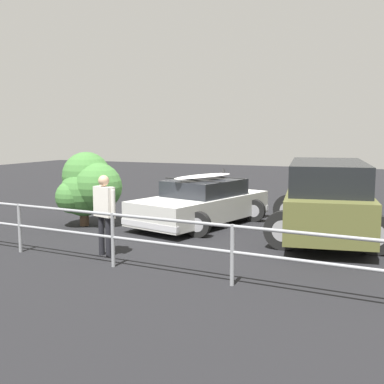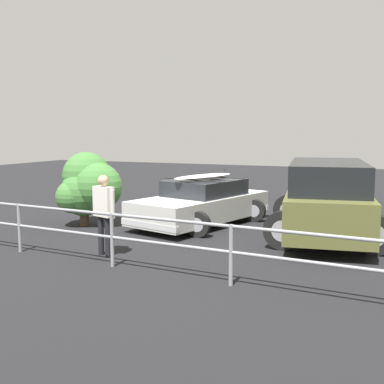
{
  "view_description": "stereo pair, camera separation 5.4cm",
  "coord_description": "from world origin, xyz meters",
  "px_view_note": "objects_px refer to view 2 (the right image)",
  "views": [
    {
      "loc": [
        -5.23,
        12.04,
        2.49
      ],
      "look_at": [
        -0.43,
        0.89,
        0.95
      ],
      "focal_mm": 45.0,
      "sensor_mm": 36.0,
      "label": 1
    },
    {
      "loc": [
        -5.28,
        12.01,
        2.49
      ],
      "look_at": [
        -0.43,
        0.89,
        0.95
      ],
      "focal_mm": 45.0,
      "sensor_mm": 36.0,
      "label": 2
    }
  ],
  "objects_px": {
    "suv_car": "(327,199)",
    "bush_near_left": "(87,187)",
    "person_bystander": "(104,208)",
    "sedan_car": "(202,203)"
  },
  "relations": [
    {
      "from": "sedan_car",
      "to": "person_bystander",
      "type": "xyz_separation_m",
      "value": [
        0.55,
        3.8,
        0.39
      ]
    },
    {
      "from": "suv_car",
      "to": "bush_near_left",
      "type": "distance_m",
      "value": 6.12
    },
    {
      "from": "suv_car",
      "to": "person_bystander",
      "type": "distance_m",
      "value": 5.15
    },
    {
      "from": "sedan_car",
      "to": "suv_car",
      "type": "bearing_deg",
      "value": 173.64
    },
    {
      "from": "suv_car",
      "to": "person_bystander",
      "type": "height_order",
      "value": "suv_car"
    },
    {
      "from": "suv_car",
      "to": "bush_near_left",
      "type": "xyz_separation_m",
      "value": [
        6.04,
        0.95,
        0.1
      ]
    },
    {
      "from": "bush_near_left",
      "to": "person_bystander",
      "type": "bearing_deg",
      "value": 131.54
    },
    {
      "from": "sedan_car",
      "to": "bush_near_left",
      "type": "height_order",
      "value": "bush_near_left"
    },
    {
      "from": "sedan_car",
      "to": "person_bystander",
      "type": "height_order",
      "value": "person_bystander"
    },
    {
      "from": "person_bystander",
      "to": "sedan_car",
      "type": "bearing_deg",
      "value": -98.18
    }
  ]
}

